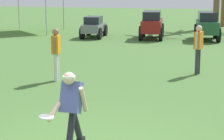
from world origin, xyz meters
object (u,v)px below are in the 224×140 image
object	(u,v)px
frisbee_thrower	(72,107)
teammate_near_sideline	(198,45)
frisbee_in_flight	(46,117)
parked_car_slot_c	(207,25)
teammate_midfield	(56,50)
parked_car_slot_a	(94,27)
parked_car_slot_b	(152,24)

from	to	relation	value
frisbee_thrower	teammate_near_sideline	size ratio (longest dim) A/B	0.92
frisbee_in_flight	parked_car_slot_c	size ratio (longest dim) A/B	0.10
teammate_midfield	parked_car_slot_a	xyz separation A→B (m)	(-1.53, 10.03, -0.38)
frisbee_thrower	teammate_midfield	bearing A→B (deg)	112.46
frisbee_thrower	frisbee_in_flight	size ratio (longest dim) A/B	5.76
teammate_midfield	parked_car_slot_b	size ratio (longest dim) A/B	0.65
frisbee_thrower	parked_car_slot_c	size ratio (longest dim) A/B	0.59
teammate_near_sideline	parked_car_slot_c	size ratio (longest dim) A/B	0.64
frisbee_thrower	parked_car_slot_a	xyz separation A→B (m)	(-3.65, 15.15, -0.24)
frisbee_thrower	teammate_midfield	size ratio (longest dim) A/B	0.92
frisbee_in_flight	parked_car_slot_b	size ratio (longest dim) A/B	0.10
frisbee_in_flight	parked_car_slot_a	size ratio (longest dim) A/B	0.11
teammate_midfield	parked_car_slot_b	world-z (taller)	teammate_midfield
frisbee_thrower	parked_car_slot_b	size ratio (longest dim) A/B	0.59
parked_car_slot_a	parked_car_slot_c	bearing A→B (deg)	2.53
frisbee_in_flight	parked_car_slot_b	bearing A→B (deg)	91.35
frisbee_in_flight	parked_car_slot_a	distance (m)	16.07
teammate_near_sideline	parked_car_slot_b	xyz separation A→B (m)	(-2.55, 8.35, -0.20)
teammate_midfield	parked_car_slot_c	xyz separation A→B (m)	(4.26, 10.29, -0.20)
frisbee_thrower	frisbee_in_flight	xyz separation A→B (m)	(-0.25, -0.56, -0.02)
parked_car_slot_b	parked_car_slot_c	world-z (taller)	same
frisbee_thrower	parked_car_slot_c	distance (m)	15.55
frisbee_thrower	parked_car_slot_c	world-z (taller)	frisbee_thrower
teammate_midfield	parked_car_slot_b	bearing A→B (deg)	81.64
frisbee_in_flight	parked_car_slot_c	xyz separation A→B (m)	(2.39, 15.96, -0.04)
parked_car_slot_a	parked_car_slot_b	distance (m)	3.04
frisbee_in_flight	teammate_near_sideline	xyz separation A→B (m)	(2.18, 7.52, 0.16)
frisbee_thrower	teammate_midfield	xyz separation A→B (m)	(-2.12, 5.12, 0.14)
teammate_near_sideline	teammate_midfield	xyz separation A→B (m)	(-4.05, -1.84, 0.00)
parked_car_slot_b	frisbee_in_flight	bearing A→B (deg)	-88.65
parked_car_slot_b	teammate_midfield	bearing A→B (deg)	-98.36
frisbee_thrower	parked_car_slot_a	world-z (taller)	frisbee_thrower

